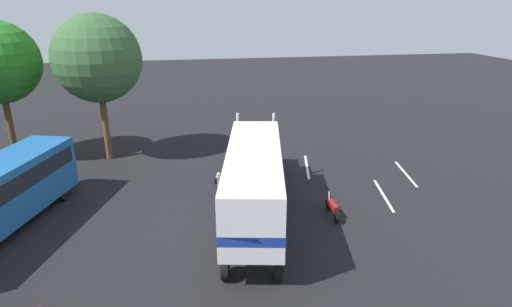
{
  "coord_description": "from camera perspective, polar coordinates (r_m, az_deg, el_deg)",
  "views": [
    {
      "loc": [
        -25.95,
        4.95,
        10.88
      ],
      "look_at": [
        -0.74,
        0.31,
        1.6
      ],
      "focal_mm": 29.54,
      "sensor_mm": 36.0,
      "label": 1
    }
  ],
  "objects": [
    {
      "name": "semi_truck",
      "position": [
        21.77,
        -0.24,
        -2.67
      ],
      "size": [
        14.37,
        5.3,
        4.5
      ],
      "color": "#193399",
      "rests_on": "ground_plane"
    },
    {
      "name": "motorcycle",
      "position": [
        23.04,
        10.31,
        -7.28
      ],
      "size": [
        2.11,
        0.28,
        1.12
      ],
      "color": "black",
      "rests_on": "ground_plane"
    },
    {
      "name": "lane_stripe_far",
      "position": [
        29.99,
        19.6,
        -2.57
      ],
      "size": [
        4.35,
        0.98,
        0.01
      ],
      "primitive_type": "cube",
      "rotation": [
        0.0,
        0.0,
        -0.19
      ],
      "color": "silver",
      "rests_on": "ground_plane"
    },
    {
      "name": "tree_left",
      "position": [
        31.15,
        -20.7,
        11.91
      ],
      "size": [
        5.97,
        5.97,
        10.22
      ],
      "color": "brown",
      "rests_on": "ground_plane"
    },
    {
      "name": "person_bystander",
      "position": [
        24.57,
        -5.08,
        -4.16
      ],
      "size": [
        0.34,
        0.46,
        1.63
      ],
      "color": "#2D3347",
      "rests_on": "ground_plane"
    },
    {
      "name": "lane_stripe_near",
      "position": [
        29.64,
        6.91,
        -1.78
      ],
      "size": [
        4.32,
        1.18,
        0.01
      ],
      "primitive_type": "cube",
      "rotation": [
        0.0,
        0.0,
        -0.23
      ],
      "color": "silver",
      "rests_on": "ground_plane"
    },
    {
      "name": "lane_stripe_mid",
      "position": [
        26.33,
        16.88,
        -5.41
      ],
      "size": [
        4.34,
        1.06,
        0.01
      ],
      "primitive_type": "cube",
      "rotation": [
        0.0,
        0.0,
        -0.21
      ],
      "color": "silver",
      "rests_on": "ground_plane"
    },
    {
      "name": "ground_plane",
      "position": [
        28.57,
        0.35,
        -2.48
      ],
      "size": [
        120.0,
        120.0,
        0.0
      ],
      "primitive_type": "plane",
      "color": "black"
    }
  ]
}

